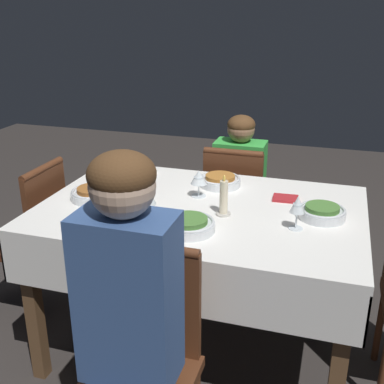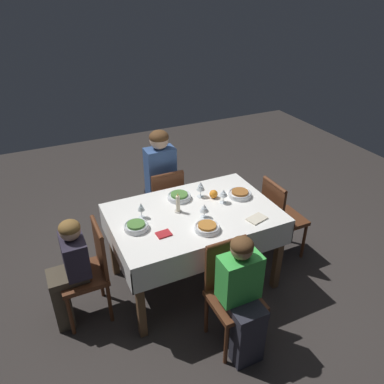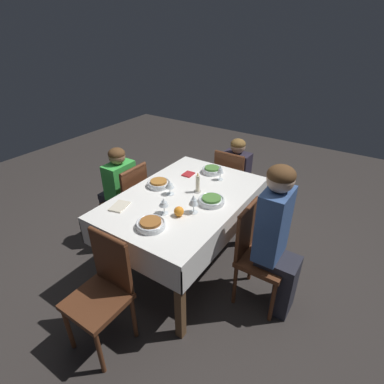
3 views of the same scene
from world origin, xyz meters
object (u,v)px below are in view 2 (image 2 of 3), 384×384
(wine_glass_north, at_px, (204,208))
(napkin_red_folded, at_px, (164,234))
(napkin_spare_side, at_px, (257,219))
(dining_table, at_px, (193,221))
(orange_fruit, at_px, (214,194))
(chair_north, at_px, (231,289))
(candle_centerpiece, at_px, (178,205))
(chair_south, at_px, (165,202))
(bowl_south, at_px, (179,196))
(person_child_green, at_px, (243,295))
(chair_east, at_px, (90,268))
(wine_glass_east, at_px, (141,207))
(person_child_dark, at_px, (69,269))
(bowl_east, at_px, (136,226))
(bowl_west, at_px, (240,194))
(wine_glass_south, at_px, (201,186))
(person_adult_denim, at_px, (159,178))
(wine_glass_west, at_px, (223,193))
(bowl_north, at_px, (207,227))
(chair_west, at_px, (279,215))

(wine_glass_north, distance_m, napkin_red_folded, 0.42)
(wine_glass_north, bearing_deg, napkin_spare_side, 151.21)
(dining_table, relative_size, orange_fruit, 18.61)
(chair_north, relative_size, candle_centerpiece, 4.83)
(chair_south, height_order, candle_centerpiece, candle_centerpiece)
(chair_south, xyz_separation_m, candle_centerpiece, (0.12, 0.64, 0.36))
(bowl_south, bearing_deg, person_child_green, 90.44)
(chair_east, distance_m, orange_fruit, 1.26)
(wine_glass_east, xyz_separation_m, napkin_red_folded, (-0.08, 0.31, -0.10))
(chair_east, relative_size, person_child_dark, 0.90)
(bowl_east, bearing_deg, napkin_spare_side, 162.74)
(dining_table, height_order, bowl_west, bowl_west)
(bowl_south, bearing_deg, chair_south, -92.78)
(wine_glass_south, relative_size, napkin_red_folded, 1.29)
(person_adult_denim, height_order, wine_glass_south, person_adult_denim)
(person_child_green, relative_size, wine_glass_east, 7.18)
(napkin_spare_side, bearing_deg, wine_glass_east, -26.99)
(chair_south, relative_size, wine_glass_west, 6.64)
(wine_glass_south, bearing_deg, bowl_north, 69.30)
(person_adult_denim, relative_size, bowl_east, 6.28)
(orange_fruit, bearing_deg, person_child_green, 73.93)
(chair_south, height_order, wine_glass_south, wine_glass_south)
(bowl_south, relative_size, napkin_spare_side, 1.14)
(chair_west, bearing_deg, chair_south, 52.39)
(wine_glass_east, xyz_separation_m, wine_glass_west, (-0.74, 0.08, -0.00))
(chair_south, xyz_separation_m, chair_east, (0.94, 0.70, 0.00))
(candle_centerpiece, bearing_deg, bowl_west, 179.77)
(person_child_dark, distance_m, wine_glass_south, 1.33)
(dining_table, xyz_separation_m, napkin_spare_side, (-0.43, 0.33, 0.10))
(person_adult_denim, bearing_deg, dining_table, 90.06)
(chair_east, relative_size, chair_west, 1.00)
(wine_glass_east, height_order, candle_centerpiece, candle_centerpiece)
(chair_east, relative_size, person_adult_denim, 0.70)
(chair_north, xyz_separation_m, bowl_north, (0.00, -0.41, 0.31))
(person_child_dark, bearing_deg, wine_glass_north, 84.34)
(bowl_south, height_order, bowl_west, same)
(bowl_east, height_order, candle_centerpiece, candle_centerpiece)
(chair_south, height_order, chair_west, same)
(person_adult_denim, relative_size, wine_glass_north, 9.65)
(person_child_dark, bearing_deg, chair_east, 90.00)
(chair_north, height_order, napkin_spare_side, chair_north)
(napkin_spare_side, bearing_deg, person_adult_denim, -69.52)
(chair_west, relative_size, person_child_green, 0.85)
(chair_south, xyz_separation_m, orange_fruit, (-0.27, 0.56, 0.32))
(chair_north, bearing_deg, chair_west, 35.35)
(person_adult_denim, relative_size, person_child_dark, 1.28)
(candle_centerpiece, distance_m, orange_fruit, 0.40)
(person_adult_denim, bearing_deg, person_child_dark, 37.48)
(chair_south, relative_size, bowl_west, 4.11)
(bowl_north, height_order, orange_fruit, orange_fruit)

